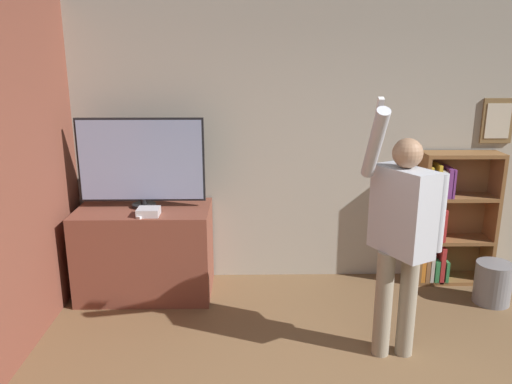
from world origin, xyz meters
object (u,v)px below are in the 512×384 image
television (141,162)px  bookshelf (447,221)px  person (402,229)px  waste_bin (493,283)px  game_console (149,212)px

television → bookshelf: (2.93, 0.18, -0.64)m
person → waste_bin: size_ratio=5.08×
television → person: size_ratio=0.59×
game_console → person: (1.97, -0.85, 0.13)m
television → bookshelf: 3.00m
television → bookshelf: television is taller
bookshelf → waste_bin: bearing=-59.7°
television → game_console: television is taller
television → bookshelf: bearing=3.4°
game_console → waste_bin: (3.11, -0.04, -0.69)m
bookshelf → person: size_ratio=0.67×
television → game_console: size_ratio=5.98×
television → person: person is taller
television → waste_bin: (3.21, -0.30, -1.08)m
person → bookshelf: bearing=117.8°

